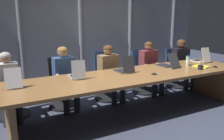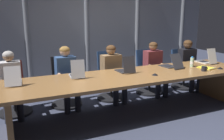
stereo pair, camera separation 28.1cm
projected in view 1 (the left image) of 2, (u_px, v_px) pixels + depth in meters
The scene contains 23 objects.
ground_plane at pixel (132, 113), 4.44m from camera, with size 14.15×14.15×0.00m, color #383D51.
conference_table at pixel (132, 81), 4.30m from camera, with size 4.58×1.13×0.73m.
curtain_backdrop at pixel (83, 23), 6.05m from camera, with size 7.07×0.17×3.09m.
laptop_left_end at pixel (13, 82), 3.57m from camera, with size 0.26×0.43×0.30m.
laptop_left_mid at pixel (77, 74), 4.03m from camera, with size 0.27×0.40×0.32m.
laptop_center at pixel (125, 69), 4.43m from camera, with size 0.25×0.40×0.31m.
laptop_right_mid at pixel (168, 64), 4.89m from camera, with size 0.28×0.50×0.29m.
laptop_right_end at pixel (200, 59), 5.38m from camera, with size 0.22×0.45×0.33m.
office_chair_left_end at pixel (11, 96), 4.28m from camera, with size 0.60×0.60×0.92m.
office_chair_left_mid at pixel (63, 88), 4.72m from camera, with size 0.60×0.60×0.95m.
office_chair_center at pixel (107, 81), 5.17m from camera, with size 0.60×0.60×1.00m.
office_chair_right_mid at pixel (144, 76), 5.60m from camera, with size 0.60×0.60×0.97m.
office_chair_right_end at pixel (177, 72), 6.06m from camera, with size 0.60×0.60×0.93m.
person_left_end at pixel (8, 82), 4.06m from camera, with size 0.36×0.55×1.15m.
person_left_mid at pixel (65, 74), 4.51m from camera, with size 0.39×0.55×1.18m.
person_center at pixel (110, 69), 4.96m from camera, with size 0.44×0.57×1.15m.
person_right_mid at pixel (151, 64), 5.42m from camera, with size 0.39×0.55×1.17m.
person_right_end at pixel (183, 60), 5.87m from camera, with size 0.43×0.57×1.16m.
water_bottle_primary at pixel (188, 61), 4.97m from camera, with size 0.08×0.08×0.21m.
coffee_mug_near at pixel (200, 67), 4.63m from camera, with size 0.14×0.09×0.09m.
conference_mic_left_side at pixel (154, 73), 4.27m from camera, with size 0.11×0.11×0.04m, color black.
conference_mic_middle at pixel (215, 66), 4.84m from camera, with size 0.11×0.11×0.04m, color black.
spiral_notepad at pixel (202, 66), 4.88m from camera, with size 0.28×0.34×0.03m.
Camera 1 is at (-2.28, -3.48, 1.78)m, focal length 39.02 mm.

